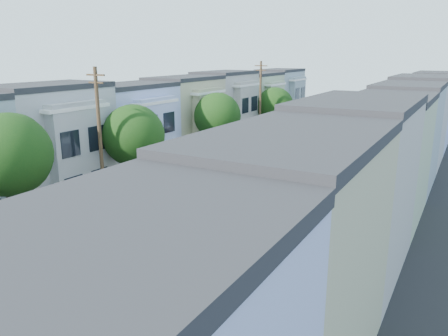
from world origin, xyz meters
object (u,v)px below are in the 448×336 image
tree_far_r (379,121)px  parked_right_d (348,154)px  tree_b (8,155)px  tree_e (274,106)px  lead_sedan (305,161)px  utility_pole_near (100,140)px  parked_right_c (319,175)px  parked_left_c (118,206)px  tree_c (133,136)px  parked_right_b (204,263)px  fedex_truck (255,179)px  parked_left_d (199,172)px  utility_pole_far (260,104)px  parked_right_a (147,304)px  tree_d (217,116)px

tree_far_r → parked_right_d: (-1.99, -5.26, -2.97)m
tree_b → tree_far_r: bearing=70.0°
tree_b → tree_e: (0.00, 37.22, -1.01)m
lead_sedan → utility_pole_near: bearing=-104.2°
parked_right_c → tree_b: bearing=-118.9°
tree_b → parked_left_c: (1.40, 6.77, -4.83)m
tree_c → parked_right_c: (11.20, 11.19, -4.28)m
tree_far_r → parked_right_b: 33.97m
tree_e → parked_right_d: 13.34m
fedex_truck → tree_c: bearing=-150.2°
tree_e → tree_far_r: tree_e is taller
utility_pole_near → parked_left_c: size_ratio=2.46×
utility_pole_near → parked_right_d: utility_pole_near is taller
utility_pole_near → parked_right_c: size_ratio=2.19×
parked_left_d → utility_pole_near: bearing=-96.6°
tree_c → parked_right_d: tree_c is taller
utility_pole_far → parked_left_c: bearing=-86.9°
fedex_truck → parked_left_c: (-6.92, -7.62, -1.00)m
tree_c → lead_sedan: tree_c is taller
parked_left_c → parked_right_c: parked_right_c is taller
tree_e → utility_pole_near: utility_pole_near is taller
lead_sedan → parked_right_b: parked_right_b is taller
utility_pole_near → parked_right_b: size_ratio=2.42×
parked_right_d → parked_right_c: bearing=-86.5°
parked_left_d → parked_right_c: bearing=24.9°
utility_pole_near → fedex_truck: bearing=41.8°
tree_e → parked_left_c: size_ratio=1.69×
lead_sedan → parked_right_a: (2.90, -27.98, 0.08)m
tree_d → parked_right_a: size_ratio=1.58×
tree_c → parked_left_d: 8.26m
parked_left_c → parked_right_c: 17.66m
utility_pole_far → fedex_truck: bearing=-65.8°
parked_left_c → parked_left_d: bearing=84.6°
parked_left_c → parked_right_a: 13.11m
parked_right_b → parked_right_c: bearing=84.6°
tree_d → fedex_truck: 12.24m
tree_b → tree_d: 22.76m
parked_right_d → tree_e: bearing=154.8°
tree_c → utility_pole_far: 22.67m
parked_left_d → utility_pole_far: bearing=96.3°
tree_far_r → parked_left_d: (-11.79, -19.17, -2.99)m
parked_left_d → parked_right_d: 17.01m
tree_far_r → utility_pole_far: bearing=-165.5°
tree_c → fedex_truck: bearing=26.3°
utility_pole_near → parked_left_d: size_ratio=2.32×
tree_c → tree_e: size_ratio=1.07×
parked_left_d → parked_right_a: bearing=-61.6°
tree_b → lead_sedan: size_ratio=2.15×
tree_d → tree_e: bearing=90.0°
parked_left_d → parked_left_c: bearing=-88.8°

